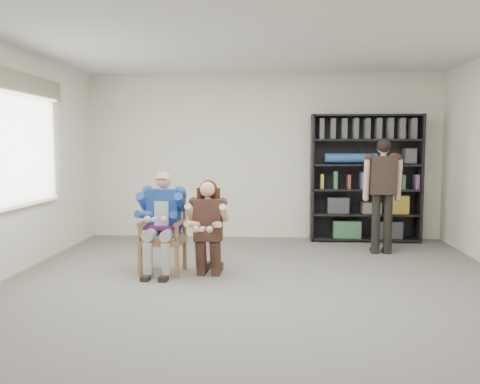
# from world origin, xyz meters

# --- Properties ---
(room_shell) EXTENTS (6.00, 7.00, 2.80)m
(room_shell) POSITION_xyz_m (0.00, 0.00, 1.40)
(room_shell) COLOR white
(room_shell) RESTS_ON ground
(floor) EXTENTS (6.00, 7.00, 0.01)m
(floor) POSITION_xyz_m (0.00, 0.00, 0.00)
(floor) COLOR slate
(floor) RESTS_ON ground
(window_left) EXTENTS (0.16, 2.00, 1.75)m
(window_left) POSITION_xyz_m (-2.95, 1.00, 1.63)
(window_left) COLOR silver
(window_left) RESTS_ON room_shell
(armchair) EXTENTS (0.59, 0.58, 0.98)m
(armchair) POSITION_xyz_m (-1.18, 0.91, 0.49)
(armchair) COLOR #9A613E
(armchair) RESTS_ON floor
(seated_man) EXTENTS (0.58, 0.79, 1.28)m
(seated_man) POSITION_xyz_m (-1.18, 0.91, 0.64)
(seated_man) COLOR navy
(seated_man) RESTS_ON floor
(kneeling_woman) EXTENTS (0.53, 0.81, 1.17)m
(kneeling_woman) POSITION_xyz_m (-0.60, 0.79, 0.59)
(kneeling_woman) COLOR #39221C
(kneeling_woman) RESTS_ON floor
(bookshelf) EXTENTS (1.80, 0.38, 2.10)m
(bookshelf) POSITION_xyz_m (1.70, 3.28, 1.05)
(bookshelf) COLOR black
(bookshelf) RESTS_ON floor
(standing_man) EXTENTS (0.53, 0.30, 1.69)m
(standing_man) POSITION_xyz_m (1.77, 2.27, 0.84)
(standing_man) COLOR #2C211D
(standing_man) RESTS_ON floor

